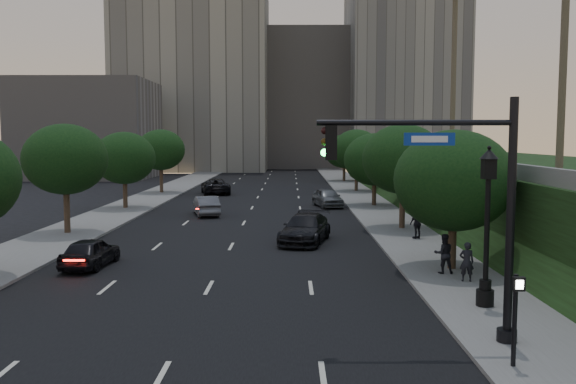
{
  "coord_description": "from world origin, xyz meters",
  "views": [
    {
      "loc": [
        3.2,
        -18.41,
        5.9
      ],
      "look_at": [
        3.1,
        7.1,
        3.6
      ],
      "focal_mm": 38.0,
      "sensor_mm": 36.0,
      "label": 1
    }
  ],
  "objects_px": {
    "sedan_mid_left": "(206,206)",
    "pedestrian_c": "(417,223)",
    "sedan_far_right": "(327,198)",
    "pedestrian_a": "(467,262)",
    "sedan_far_left": "(215,186)",
    "sedan_near_right": "(305,229)",
    "street_lamp": "(487,234)",
    "sedan_near_left": "(90,252)",
    "traffic_signal_mast": "(471,218)",
    "pedestrian_b": "(444,254)"
  },
  "relations": [
    {
      "from": "sedan_far_left",
      "to": "pedestrian_b",
      "type": "xyz_separation_m",
      "value": [
        14.31,
        -37.64,
        0.19
      ]
    },
    {
      "from": "sedan_mid_left",
      "to": "pedestrian_b",
      "type": "distance_m",
      "value": 23.94
    },
    {
      "from": "sedan_near_right",
      "to": "pedestrian_c",
      "type": "height_order",
      "value": "pedestrian_c"
    },
    {
      "from": "sedan_near_left",
      "to": "pedestrian_c",
      "type": "distance_m",
      "value": 17.77
    },
    {
      "from": "sedan_near_left",
      "to": "pedestrian_a",
      "type": "bearing_deg",
      "value": 172.93
    },
    {
      "from": "sedan_near_left",
      "to": "traffic_signal_mast",
      "type": "bearing_deg",
      "value": 147.8
    },
    {
      "from": "traffic_signal_mast",
      "to": "sedan_near_right",
      "type": "height_order",
      "value": "traffic_signal_mast"
    },
    {
      "from": "street_lamp",
      "to": "pedestrian_c",
      "type": "xyz_separation_m",
      "value": [
        0.55,
        13.83,
        -1.6
      ]
    },
    {
      "from": "sedan_mid_left",
      "to": "pedestrian_c",
      "type": "xyz_separation_m",
      "value": [
        13.59,
        -11.34,
        0.29
      ]
    },
    {
      "from": "sedan_far_left",
      "to": "pedestrian_b",
      "type": "height_order",
      "value": "pedestrian_b"
    },
    {
      "from": "sedan_far_right",
      "to": "pedestrian_a",
      "type": "distance_m",
      "value": 27.57
    },
    {
      "from": "pedestrian_b",
      "to": "pedestrian_c",
      "type": "distance_m",
      "value": 8.87
    },
    {
      "from": "sedan_mid_left",
      "to": "sedan_near_right",
      "type": "bearing_deg",
      "value": 105.67
    },
    {
      "from": "sedan_far_right",
      "to": "pedestrian_b",
      "type": "relative_size",
      "value": 2.77
    },
    {
      "from": "sedan_mid_left",
      "to": "pedestrian_a",
      "type": "relative_size",
      "value": 2.84
    },
    {
      "from": "sedan_near_right",
      "to": "pedestrian_b",
      "type": "bearing_deg",
      "value": -42.47
    },
    {
      "from": "street_lamp",
      "to": "sedan_far_left",
      "type": "xyz_separation_m",
      "value": [
        -14.48,
        42.63,
        -1.83
      ]
    },
    {
      "from": "traffic_signal_mast",
      "to": "sedan_far_left",
      "type": "relative_size",
      "value": 1.21
    },
    {
      "from": "pedestrian_a",
      "to": "sedan_near_right",
      "type": "bearing_deg",
      "value": -51.84
    },
    {
      "from": "pedestrian_b",
      "to": "sedan_mid_left",
      "type": "bearing_deg",
      "value": -57.68
    },
    {
      "from": "sedan_mid_left",
      "to": "sedan_far_left",
      "type": "relative_size",
      "value": 0.78
    },
    {
      "from": "sedan_near_right",
      "to": "pedestrian_b",
      "type": "relative_size",
      "value": 3.27
    },
    {
      "from": "sedan_near_left",
      "to": "pedestrian_b",
      "type": "xyz_separation_m",
      "value": [
        15.58,
        -1.78,
        0.3
      ]
    },
    {
      "from": "traffic_signal_mast",
      "to": "sedan_far_right",
      "type": "height_order",
      "value": "traffic_signal_mast"
    },
    {
      "from": "sedan_near_left",
      "to": "sedan_far_left",
      "type": "bearing_deg",
      "value": -87.74
    },
    {
      "from": "pedestrian_c",
      "to": "sedan_far_left",
      "type": "bearing_deg",
      "value": -91.48
    },
    {
      "from": "sedan_near_left",
      "to": "sedan_far_left",
      "type": "relative_size",
      "value": 0.7
    },
    {
      "from": "sedan_far_left",
      "to": "pedestrian_b",
      "type": "relative_size",
      "value": 3.44
    },
    {
      "from": "sedan_far_right",
      "to": "pedestrian_b",
      "type": "height_order",
      "value": "pedestrian_b"
    },
    {
      "from": "sedan_mid_left",
      "to": "pedestrian_c",
      "type": "bearing_deg",
      "value": 124.6
    },
    {
      "from": "sedan_far_left",
      "to": "pedestrian_a",
      "type": "relative_size",
      "value": 3.65
    },
    {
      "from": "sedan_mid_left",
      "to": "sedan_far_right",
      "type": "height_order",
      "value": "sedan_far_right"
    },
    {
      "from": "sedan_near_right",
      "to": "sedan_far_right",
      "type": "bearing_deg",
      "value": 95.67
    },
    {
      "from": "sedan_far_left",
      "to": "pedestrian_c",
      "type": "bearing_deg",
      "value": 105.4
    },
    {
      "from": "sedan_far_left",
      "to": "sedan_near_left",
      "type": "bearing_deg",
      "value": 75.8
    },
    {
      "from": "sedan_near_right",
      "to": "pedestrian_a",
      "type": "relative_size",
      "value": 3.46
    },
    {
      "from": "sedan_far_right",
      "to": "pedestrian_a",
      "type": "relative_size",
      "value": 2.93
    },
    {
      "from": "sedan_mid_left",
      "to": "sedan_far_right",
      "type": "bearing_deg",
      "value": -164.88
    },
    {
      "from": "street_lamp",
      "to": "sedan_far_right",
      "type": "xyz_separation_m",
      "value": [
        -3.52,
        30.82,
        -1.84
      ]
    },
    {
      "from": "sedan_far_right",
      "to": "pedestrian_c",
      "type": "height_order",
      "value": "pedestrian_c"
    },
    {
      "from": "street_lamp",
      "to": "pedestrian_a",
      "type": "height_order",
      "value": "street_lamp"
    },
    {
      "from": "street_lamp",
      "to": "pedestrian_a",
      "type": "bearing_deg",
      "value": 83.87
    },
    {
      "from": "pedestrian_c",
      "to": "sedan_near_right",
      "type": "bearing_deg",
      "value": -24.15
    },
    {
      "from": "sedan_far_left",
      "to": "sedan_far_right",
      "type": "height_order",
      "value": "sedan_far_left"
    },
    {
      "from": "sedan_far_left",
      "to": "pedestrian_c",
      "type": "xyz_separation_m",
      "value": [
        15.03,
        -28.8,
        0.23
      ]
    },
    {
      "from": "traffic_signal_mast",
      "to": "pedestrian_c",
      "type": "xyz_separation_m",
      "value": [
        2.19,
        17.5,
        -2.64
      ]
    },
    {
      "from": "sedan_far_left",
      "to": "sedan_near_right",
      "type": "height_order",
      "value": "sedan_far_left"
    },
    {
      "from": "sedan_far_right",
      "to": "pedestrian_b",
      "type": "bearing_deg",
      "value": -94.69
    },
    {
      "from": "pedestrian_b",
      "to": "pedestrian_a",
      "type": "bearing_deg",
      "value": 110.26
    },
    {
      "from": "sedan_far_right",
      "to": "pedestrian_a",
      "type": "bearing_deg",
      "value": -93.96
    }
  ]
}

